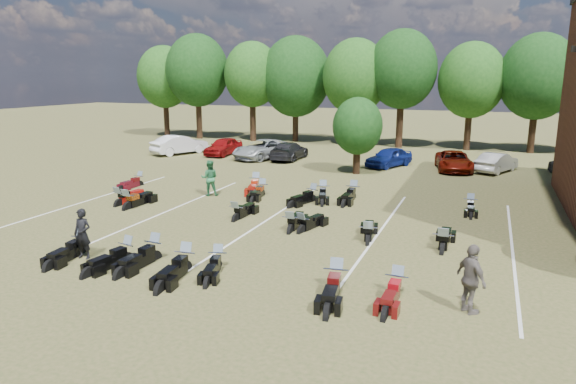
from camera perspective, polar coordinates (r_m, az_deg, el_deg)
The scene contains 36 objects.
ground at distance 18.76m, azimuth 2.00°, elevation -6.69°, with size 160.00×160.00×0.00m, color brown.
car_0 at distance 41.50m, azimuth -7.18°, elevation 5.05°, with size 1.65×4.11×1.40m, color maroon.
car_1 at distance 42.65m, azimuth -11.94°, elevation 5.18°, with size 1.63×4.67×1.54m, color silver.
car_2 at distance 39.46m, azimuth -2.77°, elevation 4.78°, with size 2.41×5.23×1.45m, color gray.
car_3 at distance 39.00m, azimuth 0.13°, elevation 4.61°, with size 1.87×4.61×1.34m, color black.
car_4 at distance 36.55m, azimuth 11.15°, elevation 3.82°, with size 1.60×3.98×1.35m, color navy.
car_5 at distance 36.57m, azimuth 22.17°, elevation 3.06°, with size 1.37×3.93×1.29m, color #AEAEA9.
car_6 at distance 36.20m, azimuth 17.95°, elevation 3.30°, with size 2.16×4.67×1.30m, color #600F05.
car_7 at distance 36.76m, azimuth 29.22°, elevation 2.49°, with size 1.94×4.76×1.38m, color #3C3B40.
person_black at distance 19.26m, azimuth -21.86°, elevation -4.33°, with size 0.65×0.43×1.78m, color black.
person_green at distance 27.48m, azimuth -8.70°, elevation 1.55°, with size 0.92×0.72×1.90m, color #296E41.
person_grey at distance 14.70m, azimuth 19.69°, elevation -9.10°, with size 1.13×0.47×1.94m, color #635B55.
motorcycle_0 at distance 20.05m, azimuth -21.97°, elevation -6.35°, with size 0.73×2.28×1.27m, color black, non-canonical shape.
motorcycle_1 at distance 18.58m, azimuth -14.63°, elevation -7.32°, with size 0.76×2.37×1.32m, color black, non-canonical shape.
motorcycle_2 at distance 17.40m, azimuth -7.77°, elevation -8.41°, with size 0.65×2.03×1.13m, color black, non-canonical shape.
motorcycle_3 at distance 18.71m, azimuth -17.45°, elevation -7.36°, with size 0.71×2.24×1.25m, color black, non-canonical shape.
motorcycle_4 at distance 17.35m, azimuth -11.31°, elevation -8.61°, with size 0.76×2.38×1.33m, color black, non-canonical shape.
motorcycle_5 at distance 15.68m, azimuth 5.32°, elevation -10.80°, with size 0.77×2.42×1.35m, color black, non-canonical shape.
motorcycle_6 at distance 15.61m, azimuth 11.93°, elevation -11.14°, with size 0.69×2.18×1.21m, color #4C0B0A, non-canonical shape.
motorcycle_7 at distance 26.57m, azimuth -18.23°, elevation -1.45°, with size 0.77×2.41×1.34m, color maroon, non-canonical shape.
motorcycle_8 at distance 25.75m, azimuth -17.35°, elevation -1.84°, with size 0.80×2.51×1.40m, color black, non-canonical shape.
motorcycle_9 at distance 22.81m, azimuth -5.79°, elevation -3.17°, with size 0.71×2.22×1.24m, color black, non-canonical shape.
motorcycle_10 at distance 21.02m, azimuth 0.26°, elevation -4.51°, with size 0.73×2.30×1.28m, color black, non-canonical shape.
motorcycle_11 at distance 21.02m, azimuth 1.56°, elevation -4.51°, with size 0.69×2.17×1.21m, color black, non-canonical shape.
motorcycle_12 at distance 19.91m, azimuth 8.83°, elevation -5.67°, with size 0.73×2.30×1.28m, color black, non-canonical shape.
motorcycle_13 at distance 19.53m, azimuth 16.75°, elevation -6.45°, with size 0.76×2.39×1.34m, color black, non-canonical shape.
motorcycle_14 at distance 31.01m, azimuth -16.17°, elevation 0.68°, with size 0.67×2.10×1.17m, color #4C0A15, non-canonical shape.
motorcycle_15 at distance 28.78m, azimuth -3.59°, elevation 0.25°, with size 0.78×2.46×1.37m, color maroon, non-canonical shape.
motorcycle_16 at distance 26.93m, azimuth 3.90°, elevation -0.64°, with size 0.74×2.31×1.29m, color black, non-canonical shape.
motorcycle_17 at distance 27.42m, azimuth -2.89°, elevation -0.38°, with size 0.71×2.23×1.24m, color black, non-canonical shape.
motorcycle_18 at distance 26.15m, azimuth 2.70°, elevation -1.03°, with size 0.73×2.28×1.27m, color black, non-canonical shape.
motorcycle_19 at distance 26.86m, azimuth 7.22°, elevation -0.75°, with size 0.77×2.41×1.35m, color black, non-canonical shape.
motorcycle_20 at distance 25.84m, azimuth 19.54°, elevation -1.95°, with size 0.64×2.01×1.12m, color black, non-canonical shape.
tree_line at distance 46.20m, azimuth 13.21°, elevation 12.59°, with size 56.00×6.00×9.79m.
young_tree_midfield at distance 33.28m, azimuth 7.74°, elevation 7.27°, with size 3.20×3.20×4.70m.
parking_lines at distance 22.48m, azimuth -2.68°, elevation -3.35°, with size 20.10×14.00×0.01m.
Camera 1 is at (5.84, -16.69, 6.28)m, focal length 32.00 mm.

